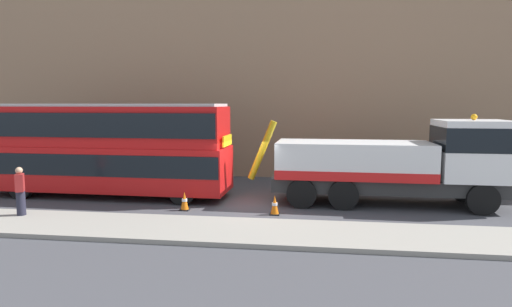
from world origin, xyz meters
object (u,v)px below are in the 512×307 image
Objects in this scene: pedestrian_onlooker at (20,192)px; traffic_cone_near_bus at (185,201)px; recovery_tow_truck at (399,162)px; double_decker_bus at (104,146)px; traffic_cone_midway at (275,206)px.

pedestrian_onlooker is 2.38× the size of traffic_cone_near_bus.
traffic_cone_near_bus is (-8.22, -1.99, -1.42)m from recovery_tow_truck.
pedestrian_onlooker is (-1.09, -4.05, -1.25)m from double_decker_bus.
pedestrian_onlooker is (-13.53, -4.04, -0.77)m from recovery_tow_truck.
double_decker_bus is 15.40× the size of traffic_cone_midway.
pedestrian_onlooker is 9.01m from traffic_cone_midway.
recovery_tow_truck is at bearing 1.08° from double_decker_bus.
double_decker_bus is 4.38m from pedestrian_onlooker.
traffic_cone_midway is (-4.74, -2.18, -1.42)m from recovery_tow_truck.
traffic_cone_midway is (7.70, -2.19, -1.89)m from double_decker_bus.
pedestrian_onlooker reaches higher than traffic_cone_midway.
traffic_cone_near_bus is (5.31, 2.06, -0.64)m from pedestrian_onlooker.
recovery_tow_truck reaches higher than traffic_cone_near_bus.
double_decker_bus is at bearing 164.11° from traffic_cone_midway.
double_decker_bus is (-12.45, 0.01, 0.47)m from recovery_tow_truck.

